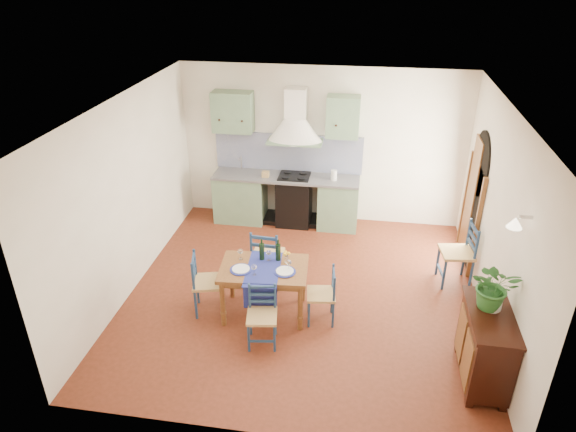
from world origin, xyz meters
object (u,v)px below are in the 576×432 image
object	(u,v)px
chair_near	(262,315)
potted_plant	(494,286)
sideboard	(485,345)
dining_table	(264,273)

from	to	relation	value
chair_near	potted_plant	xyz separation A→B (m)	(2.63, -0.10, 0.80)
chair_near	sideboard	distance (m)	2.64
dining_table	chair_near	bearing A→B (deg)	-81.60
dining_table	sideboard	xyz separation A→B (m)	(2.72, -0.82, -0.14)
chair_near	sideboard	bearing A→B (deg)	-5.09
dining_table	potted_plant	xyz separation A→B (m)	(2.72, -0.69, 0.56)
dining_table	potted_plant	world-z (taller)	potted_plant
sideboard	potted_plant	distance (m)	0.72
sideboard	potted_plant	size ratio (longest dim) A/B	1.87
potted_plant	chair_near	bearing A→B (deg)	177.82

